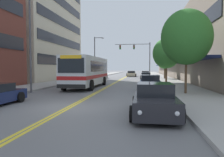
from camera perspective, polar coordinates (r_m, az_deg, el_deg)
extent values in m
plane|color=slate|center=(48.15, 3.57, 0.37)|extent=(240.00, 240.00, 0.00)
cube|color=#9E9B96|center=(49.28, -5.05, 0.51)|extent=(3.82, 106.00, 0.15)
cube|color=#9E9B96|center=(48.14, 12.40, 0.40)|extent=(3.82, 106.00, 0.15)
cube|color=yellow|center=(48.16, 3.45, 0.38)|extent=(0.14, 106.00, 0.01)
cube|color=yellow|center=(48.14, 3.69, 0.37)|extent=(0.14, 106.00, 0.01)
cube|color=black|center=(38.13, -12.39, 4.51)|extent=(0.08, 18.94, 1.40)
cube|color=black|center=(38.36, -12.44, 9.31)|extent=(0.08, 18.94, 1.40)
cube|color=black|center=(38.86, -12.49, 14.02)|extent=(0.08, 18.94, 1.40)
cube|color=black|center=(39.62, -12.54, 18.58)|extent=(0.08, 18.94, 1.40)
cube|color=gray|center=(49.07, 19.71, 6.48)|extent=(8.00, 68.00, 10.65)
cube|color=navy|center=(48.26, 14.35, 3.74)|extent=(1.10, 61.20, 0.24)
cube|color=black|center=(48.52, 15.01, 8.11)|extent=(0.08, 61.20, 1.40)
cube|color=silver|center=(23.07, -6.42, 2.04)|extent=(2.46, 10.66, 2.76)
cube|color=#B21919|center=(23.09, -6.41, 0.67)|extent=(2.48, 10.68, 0.32)
cube|color=black|center=(23.59, -6.10, 3.13)|extent=(2.49, 8.31, 0.99)
cube|color=black|center=(17.94, -10.70, 3.39)|extent=(2.21, 0.04, 1.22)
cube|color=yellow|center=(17.96, -10.73, 5.59)|extent=(1.77, 0.06, 0.28)
cube|color=black|center=(17.99, -10.67, -2.03)|extent=(2.41, 0.08, 0.32)
cylinder|color=black|center=(20.05, -12.48, -1.64)|extent=(0.30, 1.00, 1.00)
cylinder|color=black|center=(19.31, -5.47, -1.76)|extent=(0.30, 1.00, 1.00)
cylinder|color=black|center=(26.27, -7.47, -0.57)|extent=(0.30, 1.00, 1.00)
cylinder|color=black|center=(25.72, -2.05, -0.62)|extent=(0.30, 1.00, 1.00)
cube|color=#BCAD89|center=(42.83, -2.82, 0.76)|extent=(1.78, 4.12, 0.70)
cube|color=black|center=(42.98, -2.78, 1.57)|extent=(1.53, 1.81, 0.49)
cylinder|color=black|center=(41.77, -4.38, 0.42)|extent=(0.22, 0.60, 0.60)
cylinder|color=black|center=(41.42, -1.91, 0.40)|extent=(0.22, 0.60, 0.60)
cylinder|color=black|center=(44.27, -3.66, 0.55)|extent=(0.22, 0.60, 0.60)
cylinder|color=black|center=(43.94, -1.34, 0.54)|extent=(0.22, 0.60, 0.60)
sphere|color=silver|center=(40.92, -4.22, 0.71)|extent=(0.16, 0.16, 0.16)
sphere|color=silver|center=(40.67, -2.51, 0.71)|extent=(0.16, 0.16, 0.16)
cube|color=red|center=(44.99, -3.12, 0.90)|extent=(0.18, 0.04, 0.10)
cube|color=red|center=(44.76, -1.52, 0.90)|extent=(0.18, 0.04, 0.10)
cylinder|color=black|center=(13.97, -22.79, -4.51)|extent=(0.22, 0.61, 0.61)
cube|color=red|center=(15.48, -26.29, -3.20)|extent=(0.18, 0.04, 0.10)
cube|color=red|center=(14.78, -22.10, -3.38)|extent=(0.18, 0.04, 0.10)
cube|color=#B7B7BC|center=(36.37, -4.95, 0.34)|extent=(1.91, 4.55, 0.63)
cube|color=black|center=(36.52, -4.89, 1.22)|extent=(1.64, 2.00, 0.48)
cylinder|color=black|center=(35.24, -7.01, -0.03)|extent=(0.22, 0.61, 0.61)
cylinder|color=black|center=(34.79, -3.90, -0.06)|extent=(0.22, 0.61, 0.61)
cylinder|color=black|center=(37.97, -5.91, 0.17)|extent=(0.22, 0.61, 0.61)
cylinder|color=black|center=(37.55, -3.01, 0.16)|extent=(0.22, 0.61, 0.61)
sphere|color=silver|center=(34.30, -6.90, 0.24)|extent=(0.16, 0.16, 0.16)
sphere|color=silver|center=(33.98, -4.72, 0.23)|extent=(0.16, 0.16, 0.16)
cube|color=red|center=(38.74, -5.18, 0.54)|extent=(0.18, 0.04, 0.10)
cube|color=red|center=(38.45, -3.18, 0.53)|extent=(0.18, 0.04, 0.10)
cube|color=#232328|center=(9.56, 11.08, -6.38)|extent=(1.72, 4.40, 0.68)
cube|color=black|center=(9.66, 11.06, -2.70)|extent=(1.48, 1.93, 0.52)
cylinder|color=black|center=(8.25, 5.38, -9.19)|extent=(0.22, 0.63, 0.63)
cylinder|color=black|center=(8.36, 17.68, -9.16)|extent=(0.22, 0.63, 0.63)
cylinder|color=black|center=(10.93, 6.05, -6.23)|extent=(0.22, 0.63, 0.63)
cylinder|color=black|center=(11.01, 15.29, -6.25)|extent=(0.22, 0.63, 0.63)
sphere|color=silver|center=(7.36, 7.27, -8.84)|extent=(0.16, 0.16, 0.16)
sphere|color=silver|center=(7.44, 16.67, -8.81)|extent=(0.16, 0.16, 0.16)
cube|color=red|center=(11.73, 7.48, -4.49)|extent=(0.18, 0.04, 0.10)
cube|color=red|center=(11.78, 13.52, -4.51)|extent=(0.18, 0.04, 0.10)
cube|color=white|center=(40.65, 8.86, 0.58)|extent=(1.82, 4.54, 0.62)
cube|color=black|center=(40.82, 8.86, 1.30)|extent=(1.57, 2.00, 0.40)
cylinder|color=black|center=(39.25, 7.52, 0.25)|extent=(0.22, 0.61, 0.61)
cylinder|color=black|center=(39.28, 10.25, 0.23)|extent=(0.22, 0.61, 0.61)
cylinder|color=black|center=(42.06, 7.56, 0.42)|extent=(0.22, 0.61, 0.61)
cylinder|color=black|center=(42.09, 10.10, 0.40)|extent=(0.22, 0.61, 0.61)
sphere|color=silver|center=(38.36, 7.96, 0.50)|extent=(0.16, 0.16, 0.16)
sphere|color=silver|center=(38.38, 9.86, 0.49)|extent=(0.16, 0.16, 0.16)
cube|color=red|center=(42.92, 7.94, 0.74)|extent=(0.18, 0.04, 0.10)
cube|color=red|center=(42.94, 9.69, 0.73)|extent=(0.18, 0.04, 0.10)
cube|color=black|center=(48.58, 8.71, 0.99)|extent=(1.72, 4.50, 0.68)
cube|color=black|center=(48.75, 8.71, 1.66)|extent=(1.48, 1.98, 0.44)
cylinder|color=black|center=(47.19, 7.65, 0.72)|extent=(0.22, 0.69, 0.69)
cylinder|color=black|center=(47.21, 9.80, 0.71)|extent=(0.22, 0.69, 0.69)
cylinder|color=black|center=(49.98, 7.68, 0.84)|extent=(0.22, 0.69, 0.69)
cylinder|color=black|center=(50.00, 9.70, 0.82)|extent=(0.22, 0.69, 0.69)
sphere|color=silver|center=(46.31, 7.99, 0.96)|extent=(0.16, 0.16, 0.16)
sphere|color=silver|center=(46.32, 9.48, 0.95)|extent=(0.16, 0.16, 0.16)
cube|color=red|center=(50.84, 7.98, 1.12)|extent=(0.18, 0.04, 0.10)
cube|color=red|center=(50.85, 9.38, 1.11)|extent=(0.18, 0.04, 0.10)
cube|color=#475675|center=(19.26, 9.92, -1.65)|extent=(1.77, 4.42, 0.73)
cube|color=black|center=(19.40, 9.92, 0.20)|extent=(1.52, 1.95, 0.49)
cylinder|color=black|center=(17.90, 7.16, -2.65)|extent=(0.22, 0.68, 0.68)
cylinder|color=black|center=(17.97, 12.95, -2.68)|extent=(0.22, 0.68, 0.68)
cylinder|color=black|center=(20.63, 7.28, -1.93)|extent=(0.22, 0.68, 0.68)
cylinder|color=black|center=(20.69, 12.30, -1.96)|extent=(0.22, 0.68, 0.68)
sphere|color=silver|center=(17.02, 8.09, -2.09)|extent=(0.16, 0.16, 0.16)
sphere|color=silver|center=(17.07, 12.24, -2.11)|extent=(0.16, 0.16, 0.16)
cube|color=red|center=(21.46, 8.03, -1.08)|extent=(0.18, 0.04, 0.10)
cube|color=red|center=(21.50, 11.42, -1.10)|extent=(0.18, 0.04, 0.10)
cube|color=#38383D|center=(58.25, 4.92, 1.26)|extent=(1.79, 4.02, 0.59)
cube|color=black|center=(58.40, 4.93, 1.75)|extent=(1.54, 1.77, 0.42)
cylinder|color=black|center=(57.07, 3.93, 1.08)|extent=(0.22, 0.67, 0.67)
cylinder|color=black|center=(56.97, 5.77, 1.07)|extent=(0.22, 0.67, 0.67)
cylinder|color=black|center=(59.56, 4.10, 1.15)|extent=(0.22, 0.67, 0.67)
cylinder|color=black|center=(59.46, 5.86, 1.14)|extent=(0.22, 0.67, 0.67)
sphere|color=silver|center=(56.26, 4.16, 1.23)|extent=(0.16, 0.16, 0.16)
sphere|color=silver|center=(56.19, 5.44, 1.23)|extent=(0.16, 0.16, 0.16)
cube|color=red|center=(60.31, 4.41, 1.34)|extent=(0.18, 0.04, 0.10)
cube|color=red|center=(60.24, 5.63, 1.33)|extent=(0.18, 0.04, 0.10)
cube|color=beige|center=(51.34, 5.15, 1.08)|extent=(1.86, 4.38, 0.65)
cube|color=black|center=(51.50, 5.16, 1.71)|extent=(1.60, 1.93, 0.48)
cylinder|color=black|center=(50.05, 3.98, 0.83)|extent=(0.22, 0.64, 0.64)
cylinder|color=black|center=(49.95, 6.16, 0.82)|extent=(0.22, 0.64, 0.64)
cylinder|color=black|center=(52.75, 4.19, 0.93)|extent=(0.22, 0.64, 0.64)
cylinder|color=black|center=(52.66, 6.26, 0.92)|extent=(0.22, 0.64, 0.64)
sphere|color=silver|center=(49.17, 4.26, 1.04)|extent=(0.16, 0.16, 0.16)
sphere|color=silver|center=(49.10, 5.78, 1.04)|extent=(0.16, 0.16, 0.16)
cube|color=red|center=(53.57, 4.55, 1.19)|extent=(0.18, 0.04, 0.10)
cube|color=red|center=(53.50, 5.98, 1.18)|extent=(0.18, 0.04, 0.10)
cylinder|color=#47474C|center=(47.15, 9.84, 4.81)|extent=(0.18, 0.18, 7.44)
cylinder|color=#47474C|center=(47.43, 5.32, 8.90)|extent=(7.44, 0.11, 0.11)
cube|color=black|center=(47.35, 5.77, 8.18)|extent=(0.34, 0.26, 0.92)
sphere|color=red|center=(47.22, 5.76, 8.53)|extent=(0.18, 0.18, 0.18)
sphere|color=yellow|center=(47.19, 5.76, 8.20)|extent=(0.18, 0.18, 0.18)
sphere|color=green|center=(47.17, 5.76, 7.87)|extent=(0.18, 0.18, 0.18)
cylinder|color=black|center=(47.40, 5.77, 8.82)|extent=(0.02, 0.02, 0.14)
cube|color=black|center=(47.56, 2.15, 8.17)|extent=(0.34, 0.26, 0.92)
sphere|color=red|center=(47.43, 2.13, 8.52)|extent=(0.18, 0.18, 0.18)
sphere|color=yellow|center=(47.40, 2.13, 8.19)|extent=(0.18, 0.18, 0.18)
sphere|color=green|center=(47.38, 2.13, 7.85)|extent=(0.18, 0.18, 0.18)
cylinder|color=black|center=(47.62, 2.15, 8.80)|extent=(0.02, 0.02, 0.14)
cylinder|color=#47474C|center=(19.06, -20.58, 8.55)|extent=(0.16, 0.16, 7.99)
cylinder|color=#47474C|center=(41.60, -4.55, 5.40)|extent=(0.16, 0.16, 7.85)
cylinder|color=#47474C|center=(41.78, -3.51, 10.59)|extent=(1.55, 0.10, 0.10)
ellipsoid|color=#B2B2B7|center=(41.62, -2.45, 10.48)|extent=(0.56, 0.28, 0.20)
cylinder|color=brown|center=(17.04, 18.72, 0.65)|extent=(0.17, 0.17, 2.56)
ellipsoid|color=#2D6B28|center=(17.18, 18.87, 10.19)|extent=(3.69, 3.69, 4.06)
cylinder|color=brown|center=(29.03, 13.98, 1.24)|extent=(0.27, 0.27, 2.25)
ellipsoid|color=#387F33|center=(29.08, 14.04, 6.41)|extent=(3.52, 3.52, 3.88)
cylinder|color=brown|center=(39.60, 13.59, 1.52)|extent=(0.24, 0.24, 2.10)
ellipsoid|color=#387F33|center=(39.62, 13.63, 4.86)|extent=(2.98, 2.98, 3.27)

